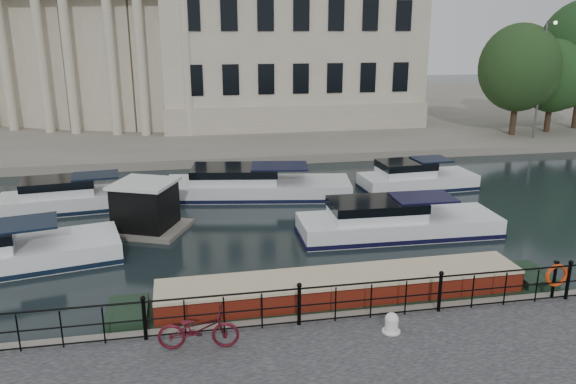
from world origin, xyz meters
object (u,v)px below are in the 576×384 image
object	(u,v)px
narrowboat	(342,300)
bicycle	(198,329)
mooring_bollard	(392,323)
life_ring_post	(556,276)
harbour_hut	(146,209)

from	to	relation	value
narrowboat	bicycle	bearing A→B (deg)	-154.41
narrowboat	mooring_bollard	bearing A→B (deg)	-74.11
bicycle	life_ring_post	xyz separation A→B (m)	(10.33, 0.74, 0.20)
bicycle	narrowboat	bearing A→B (deg)	-57.58
mooring_bollard	life_ring_post	world-z (taller)	life_ring_post
bicycle	narrowboat	xyz separation A→B (m)	(4.29, 2.11, -0.71)
harbour_hut	bicycle	bearing A→B (deg)	-56.77
mooring_bollard	life_ring_post	size ratio (longest dim) A/B	0.47
life_ring_post	narrowboat	bearing A→B (deg)	167.16
bicycle	narrowboat	world-z (taller)	bicycle
mooring_bollard	narrowboat	bearing A→B (deg)	106.51
mooring_bollard	harbour_hut	size ratio (longest dim) A/B	0.14
mooring_bollard	harbour_hut	xyz separation A→B (m)	(-6.78, 10.57, 0.15)
bicycle	harbour_hut	world-z (taller)	harbour_hut
narrowboat	harbour_hut	size ratio (longest dim) A/B	3.43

